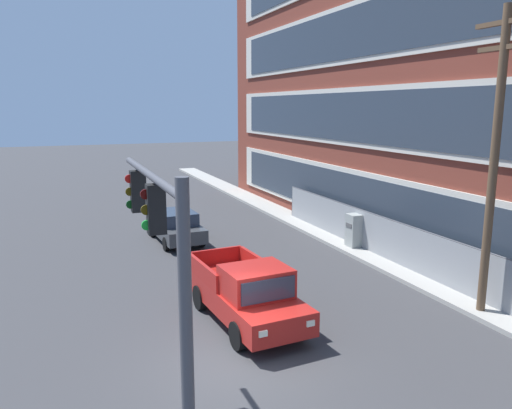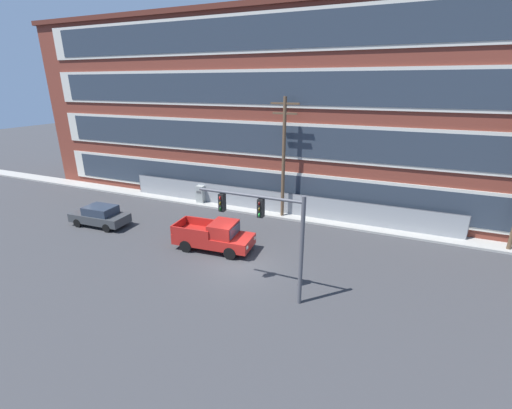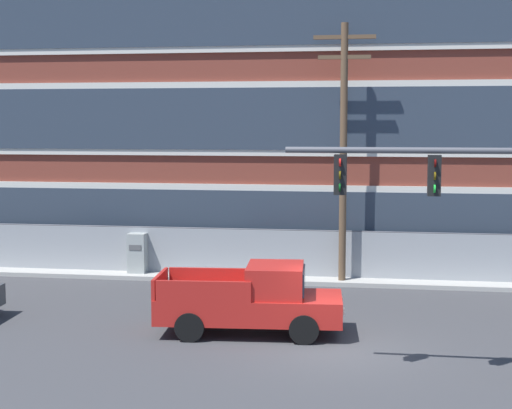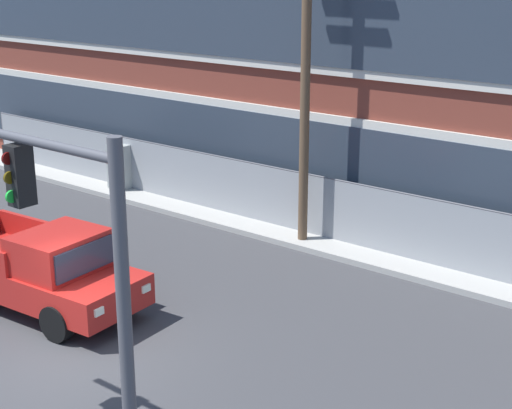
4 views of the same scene
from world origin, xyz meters
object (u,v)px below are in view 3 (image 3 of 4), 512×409
object	(u,v)px
traffic_signal_mast	(454,209)
electrical_cabinet	(137,255)
pickup_truck_red	(253,301)
utility_pole_near_corner	(343,144)

from	to	relation	value
traffic_signal_mast	electrical_cabinet	distance (m)	15.53
traffic_signal_mast	pickup_truck_red	world-z (taller)	traffic_signal_mast
traffic_signal_mast	electrical_cabinet	bearing A→B (deg)	134.56
traffic_signal_mast	pickup_truck_red	bearing A→B (deg)	145.41
pickup_truck_red	traffic_signal_mast	bearing A→B (deg)	-34.59
traffic_signal_mast	electrical_cabinet	size ratio (longest dim) A/B	3.33
traffic_signal_mast	utility_pole_near_corner	size ratio (longest dim) A/B	0.59
pickup_truck_red	utility_pole_near_corner	size ratio (longest dim) A/B	0.56
pickup_truck_red	electrical_cabinet	size ratio (longest dim) A/B	3.17
pickup_truck_red	utility_pole_near_corner	world-z (taller)	utility_pole_near_corner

